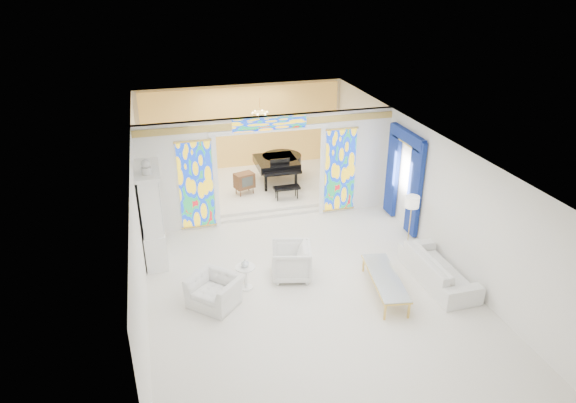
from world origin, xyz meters
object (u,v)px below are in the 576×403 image
object	(u,v)px
coffee_table	(385,278)
tv_console	(244,181)
china_cabinet	(152,216)
grand_piano	(279,162)
armchair_left	(215,291)
armchair_right	(291,261)
sofa	(439,268)

from	to	relation	value
coffee_table	tv_console	bearing A→B (deg)	109.28
china_cabinet	coffee_table	distance (m)	5.62
grand_piano	armchair_left	bearing A→B (deg)	-116.04
armchair_left	coffee_table	world-z (taller)	armchair_left
armchair_right	grand_piano	distance (m)	5.39
grand_piano	sofa	bearing A→B (deg)	-71.00
coffee_table	grand_piano	world-z (taller)	grand_piano
grand_piano	china_cabinet	bearing A→B (deg)	-137.89
china_cabinet	tv_console	world-z (taller)	china_cabinet
armchair_left	grand_piano	bearing A→B (deg)	107.28
grand_piano	tv_console	world-z (taller)	grand_piano
armchair_left	grand_piano	xyz separation A→B (m)	(2.93, 5.85, 0.51)
china_cabinet	armchair_left	bearing A→B (deg)	-63.52
china_cabinet	coffee_table	size ratio (longest dim) A/B	1.34
grand_piano	tv_console	bearing A→B (deg)	-150.66
china_cabinet	tv_console	xyz separation A→B (m)	(2.77, 2.89, -0.56)
sofa	grand_piano	size ratio (longest dim) A/B	0.93
armchair_left	armchair_right	bearing A→B (deg)	61.51
tv_console	grand_piano	bearing A→B (deg)	10.40
armchair_right	tv_console	size ratio (longest dim) A/B	1.34
coffee_table	grand_piano	xyz separation A→B (m)	(-0.73, 6.45, 0.44)
armchair_right	armchair_left	bearing A→B (deg)	-58.30
armchair_right	china_cabinet	bearing A→B (deg)	-105.24
china_cabinet	coffee_table	bearing A→B (deg)	-30.87
sofa	coffee_table	bearing A→B (deg)	95.09
sofa	grand_piano	xyz separation A→B (m)	(-2.11, 6.33, 0.51)
coffee_table	sofa	bearing A→B (deg)	5.12
china_cabinet	sofa	bearing A→B (deg)	-23.89
china_cabinet	armchair_left	distance (m)	2.66
armchair_left	china_cabinet	bearing A→B (deg)	160.34
sofa	grand_piano	world-z (taller)	grand_piano
sofa	coffee_table	size ratio (longest dim) A/B	1.12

